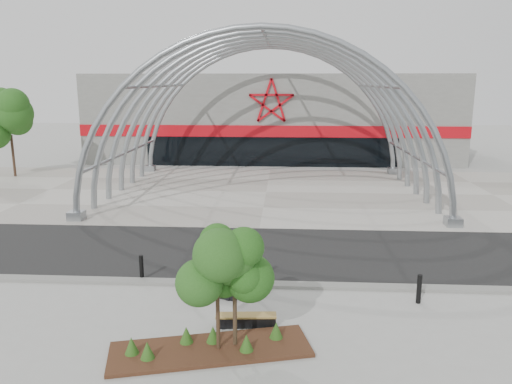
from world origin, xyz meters
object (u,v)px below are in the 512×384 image
at_px(street_tree_1, 234,264).
at_px(bench_0, 209,288).
at_px(bollard_2, 258,267).
at_px(street_tree_0, 217,269).
at_px(bench_1, 246,321).

relative_size(street_tree_1, bench_0, 1.51).
relative_size(street_tree_1, bollard_2, 3.08).
xyz_separation_m(street_tree_0, bollard_2, (0.82, 5.06, -1.89)).
bearing_deg(street_tree_1, bench_1, 80.63).
bearing_deg(street_tree_1, street_tree_0, -151.76).
relative_size(bench_1, bollard_2, 1.67).
distance_m(street_tree_0, bench_1, 2.80).
bearing_deg(bollard_2, street_tree_0, -99.16).
bearing_deg(bench_1, bench_0, 122.89).
bearing_deg(street_tree_0, bench_0, 102.31).
height_order(street_tree_0, bench_1, street_tree_0).
bearing_deg(bench_1, bollard_2, 87.38).
relative_size(street_tree_0, bench_0, 1.48).
bearing_deg(bench_0, bench_1, -57.11).
distance_m(street_tree_1, bollard_2, 5.21).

